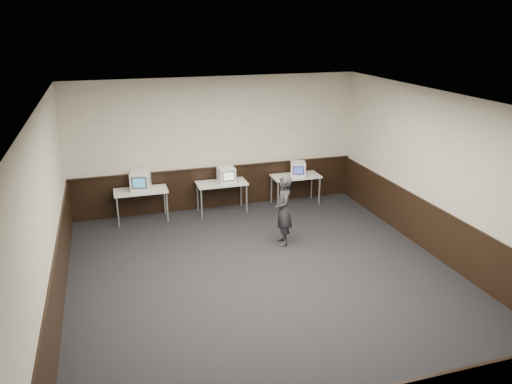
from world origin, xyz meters
TOP-DOWN VIEW (x-y plane):
  - floor at (0.00, 0.00)m, footprint 8.00×8.00m
  - ceiling at (0.00, 0.00)m, footprint 8.00×8.00m
  - back_wall at (0.00, 4.00)m, footprint 7.00×0.00m
  - front_wall at (0.00, -4.00)m, footprint 7.00×0.00m
  - left_wall at (-3.50, 0.00)m, footprint 0.00×8.00m
  - right_wall at (3.50, 0.00)m, footprint 0.00×8.00m
  - wainscot_back at (0.00, 3.98)m, footprint 6.98×0.04m
  - wainscot_left at (-3.48, 0.00)m, footprint 0.04×7.98m
  - wainscot_right at (3.48, 0.00)m, footprint 0.04×7.98m
  - wainscot_rail at (0.00, 3.96)m, footprint 6.98×0.06m
  - desk_left at (-1.90, 3.60)m, footprint 1.20×0.60m
  - desk_center at (0.00, 3.60)m, footprint 1.20×0.60m
  - desk_right at (1.90, 3.60)m, footprint 1.20×0.60m
  - emac_left at (-1.89, 3.62)m, footprint 0.52×0.53m
  - emac_center at (0.11, 3.57)m, footprint 0.39×0.42m
  - emac_right at (1.94, 3.55)m, footprint 0.45×0.46m
  - person at (0.79, 1.46)m, footprint 0.44×0.59m

SIDE VIEW (x-z plane):
  - floor at x=0.00m, z-range 0.00..0.00m
  - wainscot_back at x=0.00m, z-range 0.00..1.00m
  - wainscot_left at x=-3.48m, z-range 0.00..1.00m
  - wainscot_right at x=3.48m, z-range 0.00..1.00m
  - desk_left at x=-1.90m, z-range 0.30..1.05m
  - desk_center at x=0.00m, z-range 0.30..1.05m
  - desk_right at x=1.90m, z-range 0.30..1.05m
  - person at x=0.79m, z-range 0.00..1.48m
  - emac_right at x=1.94m, z-range 0.75..1.11m
  - emac_center at x=0.11m, z-range 0.75..1.13m
  - emac_left at x=-1.89m, z-range 0.75..1.18m
  - wainscot_rail at x=0.00m, z-range 1.00..1.04m
  - back_wall at x=0.00m, z-range -1.90..5.10m
  - front_wall at x=0.00m, z-range -1.90..5.10m
  - left_wall at x=-3.50m, z-range -2.40..5.60m
  - right_wall at x=3.50m, z-range -2.40..5.60m
  - ceiling at x=0.00m, z-range 3.20..3.20m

